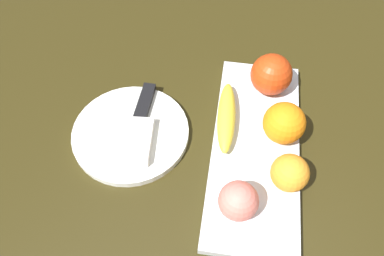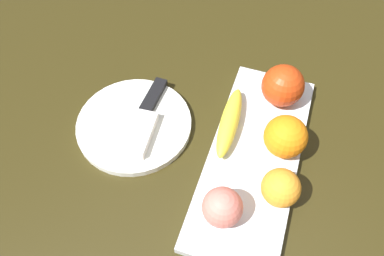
% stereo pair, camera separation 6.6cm
% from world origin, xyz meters
% --- Properties ---
extents(ground_plane, '(2.40, 2.40, 0.00)m').
position_xyz_m(ground_plane, '(0.00, 0.00, 0.00)').
color(ground_plane, '#2F280F').
extents(fruit_tray, '(0.40, 0.15, 0.02)m').
position_xyz_m(fruit_tray, '(-0.04, -0.03, 0.01)').
color(fruit_tray, silver).
rests_on(fruit_tray, ground_plane).
extents(apple, '(0.08, 0.08, 0.08)m').
position_xyz_m(apple, '(-0.17, -0.01, 0.06)').
color(apple, '#C33912').
rests_on(apple, fruit_tray).
extents(banana, '(0.16, 0.04, 0.03)m').
position_xyz_m(banana, '(-0.08, -0.08, 0.03)').
color(banana, yellow).
rests_on(banana, fruit_tray).
extents(orange_near_apple, '(0.06, 0.06, 0.06)m').
position_xyz_m(orange_near_apple, '(0.03, 0.03, 0.05)').
color(orange_near_apple, orange).
rests_on(orange_near_apple, fruit_tray).
extents(orange_near_banana, '(0.07, 0.07, 0.07)m').
position_xyz_m(orange_near_banana, '(-0.07, 0.02, 0.06)').
color(orange_near_banana, orange).
rests_on(orange_near_banana, fruit_tray).
extents(peach, '(0.06, 0.06, 0.06)m').
position_xyz_m(peach, '(0.09, -0.05, 0.05)').
color(peach, '#E27669').
rests_on(peach, fruit_tray).
extents(dinner_plate, '(0.22, 0.22, 0.01)m').
position_xyz_m(dinner_plate, '(-0.04, -0.26, 0.01)').
color(dinner_plate, white).
rests_on(dinner_plate, ground_plane).
extents(folded_napkin, '(0.10, 0.10, 0.02)m').
position_xyz_m(folded_napkin, '(-0.01, -0.26, 0.02)').
color(folded_napkin, white).
rests_on(folded_napkin, dinner_plate).
extents(knife, '(0.18, 0.03, 0.01)m').
position_xyz_m(knife, '(-0.09, -0.24, 0.02)').
color(knife, silver).
rests_on(knife, dinner_plate).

